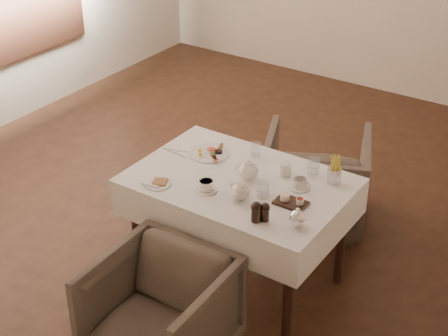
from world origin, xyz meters
TOP-DOWN VIEW (x-y plane):
  - table at (0.79, -0.91)m, footprint 1.28×0.88m
  - armchair_near at (0.81, -1.72)m, footprint 0.70×0.72m
  - armchair_far at (0.86, -0.01)m, footprint 0.95×0.96m
  - breakfast_plate at (0.46, -0.75)m, footprint 0.26×0.26m
  - side_plate at (0.42, -1.23)m, footprint 0.17×0.16m
  - teapot_centre at (0.83, -0.88)m, footprint 0.18×0.16m
  - teapot_front at (0.91, -1.09)m, footprint 0.17×0.14m
  - creamer at (0.99, -0.72)m, footprint 0.09×0.09m
  - teacup_near at (0.70, -1.13)m, footprint 0.13×0.13m
  - teacup_far at (1.13, -0.80)m, footprint 0.13×0.13m
  - glass_left at (0.72, -0.62)m, footprint 0.08×0.08m
  - glass_mid at (1.01, -1.00)m, footprint 0.09×0.09m
  - glass_right at (1.12, -0.61)m, footprint 0.09×0.09m
  - condiment_board at (1.17, -0.98)m, footprint 0.18×0.12m
  - pepper_mill_left at (1.10, -1.23)m, footprint 0.07×0.07m
  - pepper_mill_right at (1.14, -1.20)m, footprint 0.06×0.06m
  - silver_pot at (1.31, -1.16)m, footprint 0.13×0.12m
  - fries_cup at (1.27, -0.64)m, footprint 0.08×0.08m
  - cutlery_fork at (0.25, -0.84)m, footprint 0.17×0.06m
  - cutlery_knife at (0.28, -0.87)m, footprint 0.18×0.03m

SIDE VIEW (x-z plane):
  - armchair_near at x=0.81m, z-range 0.00..0.64m
  - armchair_far at x=0.86m, z-range 0.00..0.67m
  - table at x=0.79m, z-range 0.26..1.02m
  - cutlery_fork at x=0.25m, z-range 0.76..0.76m
  - cutlery_knife at x=0.28m, z-range 0.76..0.76m
  - side_plate at x=0.42m, z-range 0.75..0.77m
  - breakfast_plate at x=0.46m, z-range 0.75..0.78m
  - condiment_board at x=1.17m, z-range 0.75..0.79m
  - teacup_far at x=1.13m, z-range 0.75..0.81m
  - teacup_near at x=0.70m, z-range 0.75..0.82m
  - creamer at x=0.99m, z-range 0.76..0.84m
  - glass_left at x=0.72m, z-range 0.76..0.85m
  - glass_mid at x=1.01m, z-range 0.76..0.85m
  - glass_right at x=1.12m, z-range 0.76..0.86m
  - pepper_mill_right at x=1.14m, z-range 0.76..0.86m
  - teapot_front at x=0.91m, z-range 0.76..0.87m
  - silver_pot at x=1.31m, z-range 0.76..0.87m
  - pepper_mill_left at x=1.10m, z-range 0.76..0.88m
  - teapot_centre at x=0.83m, z-range 0.76..0.88m
  - fries_cup at x=1.27m, z-range 0.74..0.92m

